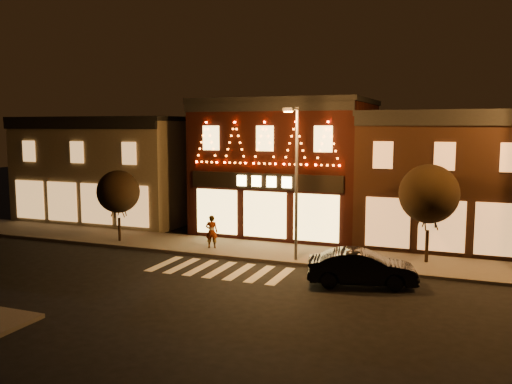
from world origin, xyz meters
The scene contains 10 objects.
ground centered at (0.00, 0.00, 0.00)m, with size 120.00×120.00×0.00m, color black.
sidewalk_far centered at (2.00, 8.00, 0.07)m, with size 44.00×4.00×0.15m, color #47423D.
building_left centered at (-13.00, 13.99, 3.66)m, with size 12.20×8.28×7.30m.
building_pulp centered at (0.00, 13.98, 4.16)m, with size 10.20×8.34×8.30m.
building_right_a centered at (9.50, 13.99, 3.76)m, with size 9.20×8.28×7.50m.
streetlamp_mid centered at (2.90, 6.38, 4.50)m, with size 0.47×1.69×7.42m.
tree_left centered at (-7.81, 7.08, 2.98)m, with size 2.42×2.42×4.05m.
tree_right centered at (8.92, 8.47, 3.47)m, with size 2.83×2.83×4.74m.
dark_sedan centered at (6.62, 3.97, 0.75)m, with size 1.58×4.53×1.49m, color black.
pedestrian centered at (-2.09, 7.38, 1.04)m, with size 0.65×0.43×1.79m, color gray.
Camera 1 is at (10.54, -18.18, 6.69)m, focal length 37.71 mm.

